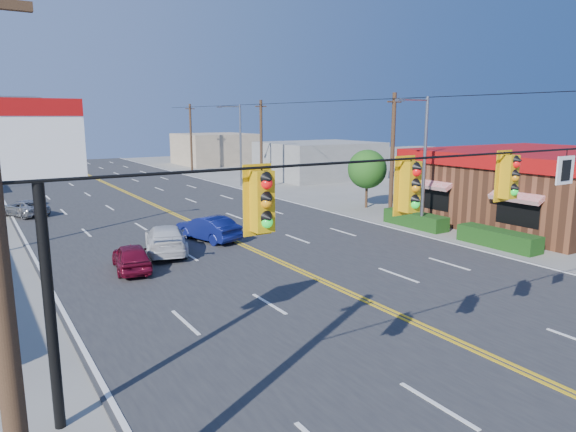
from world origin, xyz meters
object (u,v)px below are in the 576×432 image
kfc (541,185)px  car_white (166,240)px  signal_span (534,195)px  car_magenta (132,258)px  car_blue (208,229)px  pizza_hut_sign (39,199)px  car_silver (24,209)px

kfc → car_white: bearing=167.9°
signal_span → car_magenta: signal_span is taller
car_blue → car_white: bearing=8.9°
pizza_hut_sign → signal_span: bearing=-20.2°
car_magenta → car_blue: (5.21, 3.49, 0.07)m
car_blue → car_silver: car_blue is taller
car_magenta → car_white: size_ratio=0.75×
kfc → pizza_hut_sign: size_ratio=2.38×
kfc → pizza_hut_sign: (-30.90, -8.00, 2.80)m
car_white → pizza_hut_sign: bearing=77.8°
kfc → car_white: (-23.89, 5.11, -1.68)m
pizza_hut_sign → car_magenta: bearing=66.9°
car_white → signal_span: bearing=118.7°
car_magenta → car_silver: car_magenta is taller
pizza_hut_sign → car_white: (7.00, 13.11, -4.48)m
pizza_hut_sign → car_silver: pizza_hut_sign is taller
signal_span → car_white: size_ratio=5.01×
pizza_hut_sign → car_magenta: (4.68, 10.94, -4.56)m
pizza_hut_sign → car_blue: pizza_hut_sign is taller
signal_span → car_white: (-3.88, 17.11, -4.18)m
kfc → car_blue: 22.04m
car_magenta → car_silver: size_ratio=0.92×
kfc → car_blue: bearing=163.0°
car_blue → pizza_hut_sign: bearing=39.9°
kfc → car_silver: size_ratio=4.12×
car_magenta → car_white: 3.18m
signal_span → kfc: signal_span is taller
car_magenta → car_blue: size_ratio=0.87×
car_silver → car_white: bearing=84.7°
car_silver → kfc: bearing=121.3°
car_blue → signal_span: bearing=77.4°
signal_span → pizza_hut_sign: signal_span is taller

